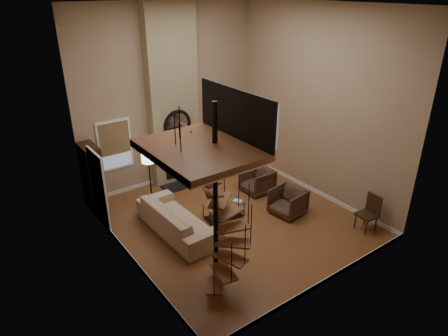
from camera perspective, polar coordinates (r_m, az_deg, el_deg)
ground at (r=11.12m, az=1.22°, el=-7.29°), size 6.00×6.50×0.01m
back_wall at (r=12.56m, az=-7.77°, el=10.08°), size 6.00×0.02×5.50m
front_wall at (r=7.78m, az=15.97°, el=-0.17°), size 6.00×0.02×5.50m
left_wall at (r=8.57m, az=-14.86°, el=2.31°), size 0.02×6.50×5.50m
right_wall at (r=11.91m, az=13.09°, el=8.84°), size 0.02×6.50×5.50m
ceiling at (r=9.42m, az=1.54°, el=22.32°), size 6.00×6.50×0.01m
baseboard_back at (r=13.49m, az=-7.09°, el=-1.04°), size 6.00×0.02×0.12m
baseboard_front at (r=9.22m, az=13.90°, el=-15.47°), size 6.00×0.02×0.12m
baseboard_left at (r=9.89m, az=-13.08°, el=-12.21°), size 0.02×6.50×0.12m
baseboard_right at (r=12.88m, az=11.91°, el=-2.72°), size 0.02×6.50×0.12m
chimney_breast at (r=12.40m, az=-7.34°, el=9.90°), size 1.60×0.38×5.50m
hearth at (r=12.98m, az=-5.63°, el=-2.25°), size 1.50×0.60×0.04m
firebox at (r=12.98m, az=-6.38°, el=0.31°), size 0.95×0.02×0.72m
mantel at (r=12.67m, az=-6.33°, el=2.65°), size 1.70×0.18×0.06m
mirror_frame at (r=12.45m, az=-6.64°, el=6.15°), size 0.94×0.10×0.94m
mirror_disc at (r=12.45m, az=-6.66°, el=6.16°), size 0.80×0.01×0.80m
vase_left at (r=12.41m, az=-8.65°, el=2.79°), size 0.24×0.24×0.25m
vase_right at (r=12.94m, az=-4.14°, el=3.86°), size 0.20×0.20×0.21m
window_back at (r=12.15m, az=-15.27°, el=3.28°), size 1.02×0.06×1.52m
window_right at (r=13.55m, az=6.27°, el=6.30°), size 0.06×1.02×1.52m
entry_door at (r=10.84m, az=-17.28°, el=-3.02°), size 0.10×1.05×2.16m
loft at (r=7.27m, az=-2.89°, el=3.20°), size 1.70×2.20×1.09m
spiral_stair at (r=8.06m, az=-1.13°, el=-6.00°), size 1.47×1.47×4.06m
hutch at (r=11.78m, az=-18.20°, el=-1.38°), size 0.41×0.88×1.96m
sofa at (r=10.46m, az=-6.74°, el=-7.16°), size 1.13×2.69×0.77m
armchair_near at (r=12.45m, az=5.06°, el=-1.75°), size 0.90×0.87×0.79m
armchair_far at (r=11.41m, az=9.32°, el=-4.66°), size 0.96×0.94×0.79m
coffee_table at (r=11.05m, az=-0.03°, el=-5.76°), size 1.18×0.71×0.43m
bowl at (r=10.98m, az=-0.19°, el=-4.69°), size 0.41×0.41×0.10m
book at (r=11.04m, az=1.90°, el=-4.74°), size 0.27×0.30×0.02m
floor_lamp at (r=11.29m, az=-10.68°, el=0.93°), size 0.38×0.38×1.70m
accent_lamp at (r=13.74m, az=-1.27°, el=0.54°), size 0.14×0.14×0.50m
side_chair at (r=11.11m, az=20.02°, el=-5.82°), size 0.51×0.51×0.99m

